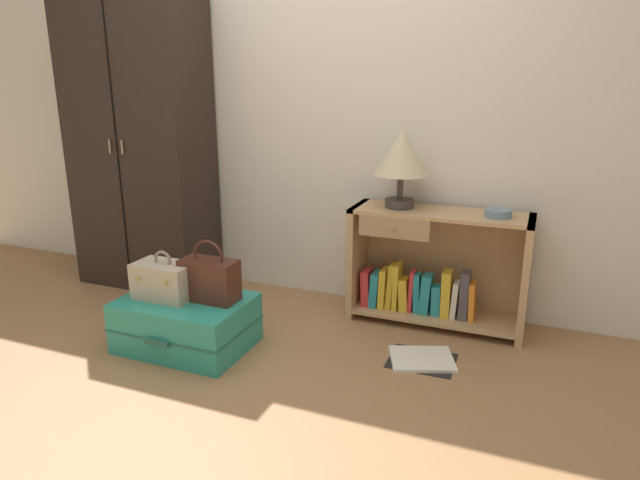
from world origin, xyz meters
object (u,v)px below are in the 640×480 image
Objects in this scene: table_lamp at (402,155)px; open_book_on_floor at (422,359)px; wardrobe at (140,143)px; handbag at (210,279)px; train_case at (164,280)px; bowl at (498,213)px; bookshelf at (431,271)px; bottle at (129,313)px; suitcase_large at (187,323)px.

open_book_on_floor is (0.28, -0.51, -0.99)m from table_lamp.
wardrobe is 1.37m from handbag.
train_case is 0.25m from handbag.
train_case is at bearing -152.87° from bowl.
bowl is at bearing 60.23° from open_book_on_floor.
bookshelf is 7.04× the size of bowl.
bowl is at bearing -4.42° from bookshelf.
bottle is at bearing -172.43° from open_book_on_floor.
table_lamp is 1.85m from bottle.
bowl is (2.36, 0.03, -0.28)m from wardrobe.
train_case is (-0.11, -0.02, 0.24)m from suitcase_large.
open_book_on_floor is at bearing 14.28° from train_case.
bowl is (0.56, -0.02, -0.29)m from table_lamp.
table_lamp is 2.67× the size of bottle.
suitcase_large is 4.02× the size of bottle.
open_book_on_floor is (1.34, 0.34, -0.37)m from train_case.
table_lamp reaches higher than bowl.
bottle is at bearing 175.51° from handbag.
open_book_on_floor is at bearing 14.53° from suitcase_large.
bottle is (-0.61, 0.05, -0.32)m from handbag.
table_lamp is 1.28m from handbag.
bookshelf is at bearing 37.62° from handbag.
bottle is 1.72m from open_book_on_floor.
bowl is 0.37× the size of open_book_on_floor.
table_lamp is at bearing -178.95° from bookshelf.
table_lamp is 1.49m from train_case.
bowl is at bearing -2.39° from table_lamp.
bowl is 0.21× the size of suitcase_large.
suitcase_large is 1.28m from open_book_on_floor.
bookshelf is at bearing 97.87° from open_book_on_floor.
train_case is at bearing -141.19° from table_lamp.
handbag reaches higher than bottle.
handbag is at bearing -165.93° from open_book_on_floor.
table_lamp is at bearing 41.11° from suitcase_large.
table_lamp is 0.66× the size of suitcase_large.
bowl is 0.90m from open_book_on_floor.
suitcase_large is 0.26m from train_case.
bookshelf is 6.00× the size of bottle.
wardrobe reaches higher than handbag.
bowl reaches higher than open_book_on_floor.
bottle is at bearing 162.84° from train_case.
table_lamp is 1.15m from open_book_on_floor.
open_book_on_floor is (0.07, -0.52, -0.31)m from bookshelf.
suitcase_large is at bearing -10.99° from bottle.
train_case is (-1.27, -0.86, 0.06)m from bookshelf.
wardrobe is 1.94× the size of bookshelf.
bottle is (-1.99, -0.71, -0.63)m from bowl.
suitcase_large is 1.73× the size of open_book_on_floor.
wardrobe is at bearing -179.22° from bowl.
table_lamp reaches higher than train_case.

